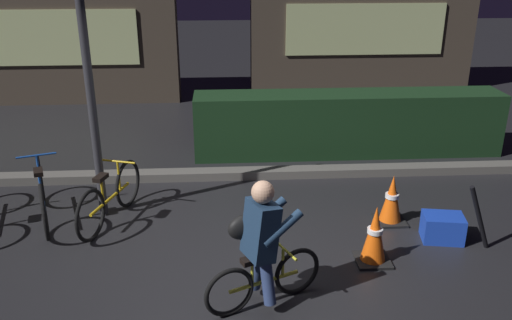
{
  "coord_description": "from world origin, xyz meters",
  "views": [
    {
      "loc": [
        -0.14,
        -4.88,
        3.08
      ],
      "look_at": [
        0.2,
        0.6,
        0.9
      ],
      "focal_mm": 37.73,
      "sensor_mm": 36.0,
      "label": 1
    }
  ],
  "objects_px": {
    "traffic_cone_far": "(392,200)",
    "cyclist": "(260,244)",
    "parked_bike_left_mid": "(42,194)",
    "closed_umbrella": "(479,218)",
    "parked_bike_center_left": "(110,197)",
    "traffic_cone_near": "(375,235)",
    "street_post": "(91,97)",
    "blue_crate": "(442,228)"
  },
  "relations": [
    {
      "from": "parked_bike_left_mid",
      "to": "cyclist",
      "type": "bearing_deg",
      "value": -145.16
    },
    {
      "from": "parked_bike_left_mid",
      "to": "blue_crate",
      "type": "xyz_separation_m",
      "value": [
        4.61,
        -0.77,
        -0.19
      ]
    },
    {
      "from": "cyclist",
      "to": "traffic_cone_near",
      "type": "bearing_deg",
      "value": 3.19
    },
    {
      "from": "traffic_cone_near",
      "to": "cyclist",
      "type": "height_order",
      "value": "cyclist"
    },
    {
      "from": "street_post",
      "to": "blue_crate",
      "type": "height_order",
      "value": "street_post"
    },
    {
      "from": "parked_bike_center_left",
      "to": "street_post",
      "type": "bearing_deg",
      "value": 50.69
    },
    {
      "from": "parked_bike_center_left",
      "to": "closed_umbrella",
      "type": "xyz_separation_m",
      "value": [
        4.06,
        -0.92,
        0.08
      ]
    },
    {
      "from": "parked_bike_center_left",
      "to": "traffic_cone_near",
      "type": "distance_m",
      "value": 3.09
    },
    {
      "from": "traffic_cone_near",
      "to": "blue_crate",
      "type": "height_order",
      "value": "traffic_cone_near"
    },
    {
      "from": "parked_bike_left_mid",
      "to": "closed_umbrella",
      "type": "height_order",
      "value": "closed_umbrella"
    },
    {
      "from": "traffic_cone_near",
      "to": "traffic_cone_far",
      "type": "bearing_deg",
      "value": 62.84
    },
    {
      "from": "parked_bike_left_mid",
      "to": "cyclist",
      "type": "relative_size",
      "value": 1.25
    },
    {
      "from": "parked_bike_center_left",
      "to": "traffic_cone_near",
      "type": "relative_size",
      "value": 2.24
    },
    {
      "from": "traffic_cone_far",
      "to": "blue_crate",
      "type": "relative_size",
      "value": 1.37
    },
    {
      "from": "blue_crate",
      "to": "cyclist",
      "type": "xyz_separation_m",
      "value": [
        -2.12,
        -1.04,
        0.48
      ]
    },
    {
      "from": "street_post",
      "to": "cyclist",
      "type": "height_order",
      "value": "street_post"
    },
    {
      "from": "parked_bike_center_left",
      "to": "traffic_cone_near",
      "type": "height_order",
      "value": "parked_bike_center_left"
    },
    {
      "from": "cyclist",
      "to": "parked_bike_left_mid",
      "type": "bearing_deg",
      "value": 119.78
    },
    {
      "from": "street_post",
      "to": "parked_bike_center_left",
      "type": "xyz_separation_m",
      "value": [
        0.15,
        -0.23,
        -1.16
      ]
    },
    {
      "from": "traffic_cone_near",
      "to": "parked_bike_left_mid",
      "type": "bearing_deg",
      "value": 162.56
    },
    {
      "from": "street_post",
      "to": "parked_bike_center_left",
      "type": "relative_size",
      "value": 2.05
    },
    {
      "from": "closed_umbrella",
      "to": "cyclist",
      "type": "bearing_deg",
      "value": -0.03
    },
    {
      "from": "traffic_cone_far",
      "to": "blue_crate",
      "type": "height_order",
      "value": "traffic_cone_far"
    },
    {
      "from": "blue_crate",
      "to": "traffic_cone_far",
      "type": "bearing_deg",
      "value": 135.26
    },
    {
      "from": "street_post",
      "to": "closed_umbrella",
      "type": "bearing_deg",
      "value": -15.28
    },
    {
      "from": "traffic_cone_far",
      "to": "cyclist",
      "type": "distance_m",
      "value": 2.26
    },
    {
      "from": "parked_bike_left_mid",
      "to": "closed_umbrella",
      "type": "bearing_deg",
      "value": -120.96
    },
    {
      "from": "traffic_cone_far",
      "to": "cyclist",
      "type": "height_order",
      "value": "cyclist"
    },
    {
      "from": "parked_bike_left_mid",
      "to": "traffic_cone_far",
      "type": "height_order",
      "value": "parked_bike_left_mid"
    },
    {
      "from": "blue_crate",
      "to": "cyclist",
      "type": "height_order",
      "value": "cyclist"
    },
    {
      "from": "street_post",
      "to": "closed_umbrella",
      "type": "distance_m",
      "value": 4.49
    },
    {
      "from": "parked_bike_center_left",
      "to": "blue_crate",
      "type": "bearing_deg",
      "value": -82.14
    },
    {
      "from": "closed_umbrella",
      "to": "traffic_cone_far",
      "type": "bearing_deg",
      "value": -62.27
    },
    {
      "from": "parked_bike_left_mid",
      "to": "traffic_cone_near",
      "type": "bearing_deg",
      "value": -126.63
    },
    {
      "from": "street_post",
      "to": "cyclist",
      "type": "distance_m",
      "value": 2.79
    },
    {
      "from": "street_post",
      "to": "traffic_cone_near",
      "type": "xyz_separation_m",
      "value": [
        3.04,
        -1.3,
        -1.17
      ]
    },
    {
      "from": "parked_bike_center_left",
      "to": "traffic_cone_far",
      "type": "xyz_separation_m",
      "value": [
        3.33,
        -0.22,
        -0.03
      ]
    },
    {
      "from": "traffic_cone_near",
      "to": "closed_umbrella",
      "type": "height_order",
      "value": "closed_umbrella"
    },
    {
      "from": "parked_bike_left_mid",
      "to": "traffic_cone_far",
      "type": "distance_m",
      "value": 4.16
    },
    {
      "from": "street_post",
      "to": "cyclist",
      "type": "xyz_separation_m",
      "value": [
        1.82,
        -1.94,
        -0.85
      ]
    },
    {
      "from": "traffic_cone_near",
      "to": "closed_umbrella",
      "type": "relative_size",
      "value": 0.76
    },
    {
      "from": "parked_bike_center_left",
      "to": "cyclist",
      "type": "height_order",
      "value": "cyclist"
    }
  ]
}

